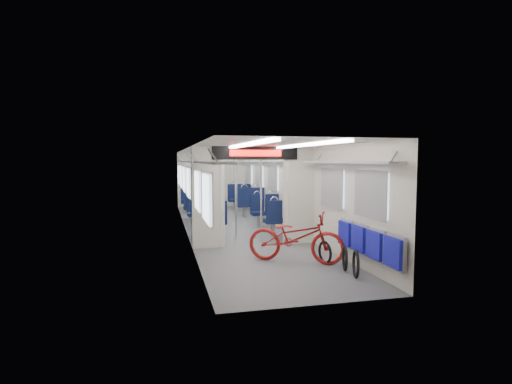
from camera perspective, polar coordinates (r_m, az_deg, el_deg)
carriage at (r=10.95m, az=-2.29°, el=2.02°), size 12.00×12.02×2.31m
bicycle at (r=7.84m, az=5.68°, el=-6.43°), size 1.96×1.53×0.99m
flip_bench at (r=7.22m, az=15.64°, el=-6.86°), size 0.12×2.13×0.54m
bike_hoop_a at (r=7.04m, az=14.08°, el=-10.16°), size 0.19×0.48×0.48m
bike_hoop_b at (r=7.44m, az=12.58°, el=-9.43°), size 0.19×0.45×0.46m
bike_hoop_c at (r=7.87m, az=9.82°, el=-8.65°), size 0.12×0.45×0.45m
seat_bay_near_left at (r=11.07m, az=-7.21°, el=-3.04°), size 0.89×1.96×1.06m
seat_bay_near_right at (r=11.23m, az=2.45°, el=-2.91°), size 0.89×1.96×1.06m
seat_bay_far_left at (r=14.38m, az=-8.64°, el=-1.17°), size 0.94×2.21×1.14m
seat_bay_far_right at (r=15.00m, az=-1.61°, el=-0.87°), size 0.95×2.24×1.15m
stanchion_near_left at (r=9.93m, az=-2.91°, el=-0.28°), size 0.04×0.04×2.30m
stanchion_near_right at (r=9.65m, az=0.73°, el=-0.42°), size 0.05×0.05×2.30m
stanchion_far_left at (r=12.98m, az=-5.01°, el=0.85°), size 0.04×0.04×2.30m
stanchion_far_right at (r=13.34m, az=-2.78°, el=0.97°), size 0.04×0.04×2.30m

